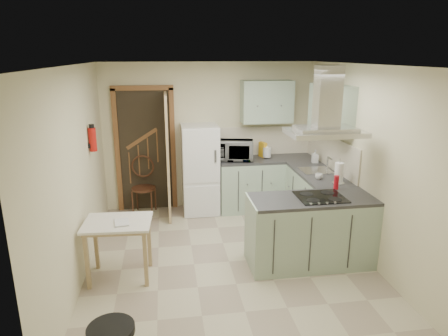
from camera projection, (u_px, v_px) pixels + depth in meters
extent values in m
plane|color=#BAB090|center=(229.00, 262.00, 5.23)|extent=(4.20, 4.20, 0.00)
plane|color=silver|center=(230.00, 65.00, 4.54)|extent=(4.20, 4.20, 0.00)
plane|color=beige|center=(210.00, 136.00, 6.88)|extent=(3.60, 0.00, 3.60)
plane|color=beige|center=(76.00, 177.00, 4.63)|extent=(0.00, 4.20, 4.20)
plane|color=beige|center=(367.00, 164.00, 5.14)|extent=(0.00, 4.20, 4.20)
cube|color=brown|center=(145.00, 150.00, 6.75)|extent=(1.10, 0.12, 2.10)
cube|color=white|center=(200.00, 169.00, 6.71)|extent=(0.60, 0.60, 1.50)
cube|color=#9EB2A0|center=(250.00, 184.00, 6.91)|extent=(1.08, 0.60, 0.90)
cube|color=#9EB2A0|center=(310.00, 195.00, 6.39)|extent=(0.60, 1.95, 0.90)
cube|color=beige|center=(264.00, 140.00, 7.04)|extent=(1.68, 0.02, 0.50)
cube|color=#9EB2A0|center=(267.00, 102.00, 6.69)|extent=(0.85, 0.35, 0.70)
cube|color=#9EB2A0|center=(331.00, 109.00, 5.76)|extent=(0.35, 0.90, 0.70)
cube|color=#9EB2A0|center=(311.00, 231.00, 5.08)|extent=(1.55, 0.65, 0.90)
cube|color=black|center=(321.00, 197.00, 4.97)|extent=(0.58, 0.50, 0.01)
cube|color=silver|center=(325.00, 133.00, 4.75)|extent=(0.90, 0.55, 0.10)
cube|color=silver|center=(316.00, 170.00, 6.10)|extent=(0.45, 0.40, 0.01)
cylinder|color=#B2140F|center=(93.00, 140.00, 5.42)|extent=(0.10, 0.10, 0.32)
cube|color=tan|center=(120.00, 249.00, 4.78)|extent=(0.81, 0.63, 0.73)
cube|color=#4E1E1A|center=(143.00, 188.00, 6.69)|extent=(0.46, 0.46, 0.89)
imported|color=black|center=(235.00, 150.00, 6.69)|extent=(0.65, 0.50, 0.32)
cylinder|color=silver|center=(267.00, 152.00, 6.82)|extent=(0.18, 0.18, 0.20)
cube|color=gold|center=(263.00, 150.00, 6.88)|extent=(0.12, 0.18, 0.26)
imported|color=#B7B5C2|center=(315.00, 156.00, 6.53)|extent=(0.11, 0.11, 0.21)
cylinder|color=white|center=(339.00, 173.00, 5.47)|extent=(0.14, 0.14, 0.30)
imported|color=white|center=(319.00, 176.00, 5.68)|extent=(0.10, 0.10, 0.08)
cylinder|color=red|center=(336.00, 182.00, 5.26)|extent=(0.06, 0.06, 0.18)
imported|color=brown|center=(114.00, 220.00, 4.60)|extent=(0.19, 0.24, 0.10)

